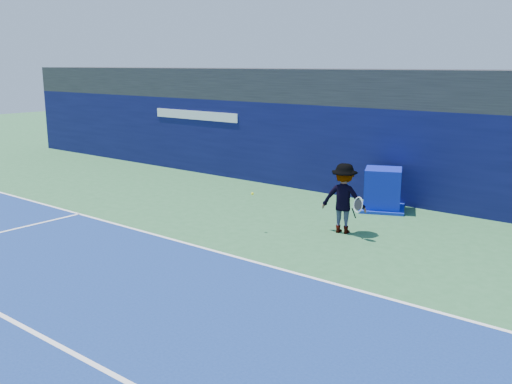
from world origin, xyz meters
TOP-DOWN VIEW (x-y plane):
  - ground at (0.00, 0.00)m, footprint 80.00×80.00m
  - baseline at (0.00, 3.00)m, footprint 24.00×0.10m
  - service_line at (0.00, -2.00)m, footprint 24.00×0.10m
  - stadium_band at (0.00, 11.50)m, footprint 36.00×3.00m
  - back_wall_assembly at (-0.00, 10.50)m, footprint 36.00×1.03m
  - equipment_cart at (1.78, 9.16)m, footprint 1.76×1.76m
  - tennis_player at (2.07, 6.31)m, footprint 1.43×0.97m
  - tennis_ball at (0.13, 4.88)m, footprint 0.07×0.07m

SIDE VIEW (x-z plane):
  - ground at x=0.00m, z-range 0.00..0.00m
  - baseline at x=0.00m, z-range 0.01..0.01m
  - service_line at x=0.00m, z-range 0.01..0.01m
  - equipment_cart at x=1.78m, z-range -0.06..1.23m
  - tennis_player at x=2.07m, z-range 0.00..1.86m
  - tennis_ball at x=0.13m, z-range 0.99..1.07m
  - back_wall_assembly at x=0.00m, z-range 0.00..3.00m
  - stadium_band at x=0.00m, z-range 3.00..4.20m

